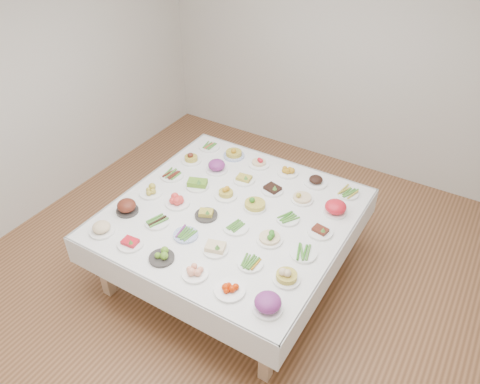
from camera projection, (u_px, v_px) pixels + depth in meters
The scene contains 38 objects.
room_envelope at pixel (240, 107), 3.49m from camera, with size 5.02×5.02×2.81m.
display_table at pixel (231, 218), 4.25m from camera, with size 2.06×2.06×0.75m.
dish_0 at pixel (101, 227), 3.96m from camera, with size 0.21×0.21×0.13m.
dish_1 at pixel (130, 242), 3.85m from camera, with size 0.21×0.21×0.09m.
dish_2 at pixel (161, 255), 3.71m from camera, with size 0.20×0.20×0.09m.
dish_3 at pixel (195, 272), 3.58m from camera, with size 0.21×0.21×0.08m.
dish_4 at pixel (230, 288), 3.45m from camera, with size 0.23×0.23×0.09m.
dish_5 at pixel (268, 303), 3.30m from camera, with size 0.22×0.22×0.14m.
dish_6 at pixel (127, 207), 4.18m from camera, with size 0.22×0.22×0.12m.
dish_7 at pixel (157, 221), 4.07m from camera, with size 0.23×0.21×0.05m.
dish_8 at pixel (186, 234), 3.94m from camera, with size 0.21×0.21×0.05m.
dish_9 at pixel (215, 247), 3.79m from camera, with size 0.21×0.21×0.10m.
dish_10 at pixel (250, 263), 3.68m from camera, with size 0.20×0.20×0.05m.
dish_11 at pixel (287, 274), 3.52m from camera, with size 0.21×0.21×0.14m.
dish_12 at pixel (151, 191), 4.41m from camera, with size 0.21×0.21×0.09m.
dish_13 at pixel (177, 200), 4.27m from camera, with size 0.22×0.22×0.10m.
dish_14 at pixel (206, 214), 4.15m from camera, with size 0.20×0.20×0.08m.
dish_15 at pixel (236, 227), 4.02m from camera, with size 0.22×0.22×0.05m.
dish_16 at pixel (270, 235), 3.87m from camera, with size 0.22×0.22×0.13m.
dish_17 at pixel (303, 253), 3.76m from camera, with size 0.24×0.22×0.06m.
dish_18 at pixel (172, 175), 4.64m from camera, with size 0.23×0.23×0.05m.
dish_19 at pixel (197, 183), 4.49m from camera, with size 0.22×0.22×0.10m.
dish_20 at pixel (226, 193), 4.36m from camera, with size 0.21×0.21×0.11m.
dish_21 at pixel (255, 203), 4.22m from camera, with size 0.20×0.20×0.13m.
dish_22 at pixel (288, 218), 4.11m from camera, with size 0.20×0.20×0.05m.
dish_23 at pixel (320, 230), 3.97m from camera, with size 0.21×0.21×0.09m.
dish_24 at pixel (191, 158), 4.84m from camera, with size 0.21×0.21×0.11m.
dish_25 at pixel (217, 165), 4.70m from camera, with size 0.25×0.25×0.14m.
dish_26 at pixel (244, 178), 4.57m from camera, with size 0.21×0.21×0.09m.
dish_27 at pixel (272, 188), 4.44m from camera, with size 0.21×0.21×0.10m.
dish_28 at pixel (302, 196), 4.31m from camera, with size 0.20×0.20×0.12m.
dish_29 at pixel (336, 208), 4.17m from camera, with size 0.21×0.21×0.13m.
dish_30 at pixel (209, 146), 5.08m from camera, with size 0.22×0.22×0.05m.
dish_31 at pixel (234, 152), 4.92m from camera, with size 0.22×0.22×0.12m.
dish_32 at pixel (259, 161), 4.79m from camera, with size 0.22×0.22×0.12m.
dish_33 at pixel (288, 171), 4.68m from camera, with size 0.21×0.21×0.08m.
dish_34 at pixel (316, 180), 4.53m from camera, with size 0.22×0.22×0.12m.
dish_35 at pixel (348, 193), 4.41m from camera, with size 0.20×0.20×0.05m.
Camera 1 is at (1.65, -2.71, 3.43)m, focal length 35.00 mm.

